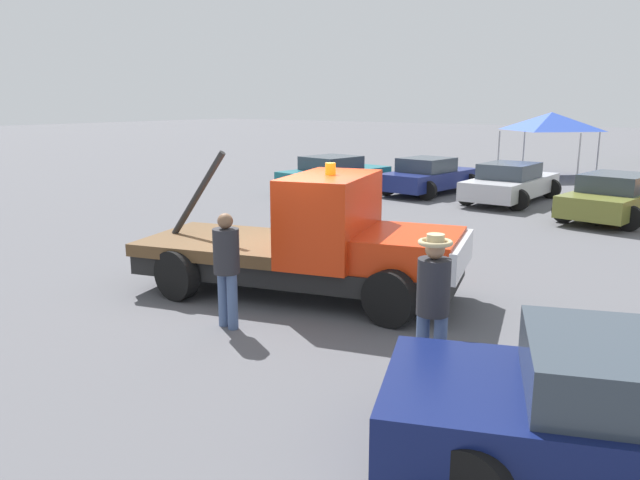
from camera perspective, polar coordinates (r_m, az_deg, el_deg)
The scene contains 10 objects.
ground_plane at distance 11.24m, azimuth -2.07°, elevation -4.90°, with size 160.00×160.00×0.00m, color #545459.
tow_truck at distance 10.87m, azimuth -0.39°, elevation -0.43°, with size 6.09×3.57×2.51m.
person_near_truck at distance 7.61m, azimuth 10.31°, elevation -5.09°, with size 0.41×0.41×1.86m.
person_at_hood at distance 9.42m, azimuth -8.54°, elevation -2.04°, with size 0.39×0.39×1.77m.
parked_car_teal at distance 23.89m, azimuth 1.31°, elevation 6.05°, with size 2.91×4.74×1.34m.
parked_car_navy at distance 23.55m, azimuth 9.89°, elevation 5.76°, with size 2.70×4.40×1.34m.
parked_car_silver at distance 22.22m, azimuth 17.03°, elevation 5.00°, with size 2.46×4.76×1.34m.
parked_car_olive at distance 20.12m, azimuth 25.54°, elevation 3.58°, with size 2.82×5.01×1.34m.
canopy_tent_blue at distance 30.43m, azimuth 20.40°, elevation 10.13°, with size 3.52×3.52×2.88m.
traffic_cone at distance 15.48m, azimuth 0.29°, elevation 0.96°, with size 0.40×0.40×0.55m.
Camera 1 is at (6.62, -8.43, 3.38)m, focal length 35.00 mm.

